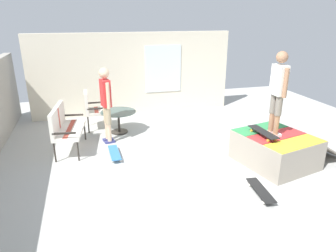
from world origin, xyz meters
name	(u,v)px	position (x,y,z in m)	size (l,w,h in m)	color
ground_plane	(189,166)	(0.00, 0.00, -0.05)	(12.00, 12.00, 0.10)	#B2B2AD
house_facade	(134,74)	(3.80, 0.49, 1.22)	(0.23, 6.00, 2.43)	beige
skate_ramp	(276,149)	(-0.41, -1.73, 0.31)	(1.81, 2.33, 0.63)	gray
patio_bench	(64,125)	(1.40, 2.46, 0.62)	(1.31, 0.71, 1.02)	#2D2823
patio_chair_near_house	(92,107)	(2.67, 1.82, 0.61)	(0.62, 0.55, 1.02)	#2D2823
patio_table	(119,118)	(2.21, 1.17, 0.40)	(0.90, 0.90, 0.57)	#2D2823
person_watching	(106,99)	(1.65, 1.50, 1.06)	(0.47, 0.29, 1.79)	navy
person_skater	(278,88)	(-0.38, -1.61, 1.58)	(0.48, 0.24, 1.65)	silver
skateboard_by_bench	(114,153)	(0.78, 1.45, 0.08)	(0.80, 0.22, 0.10)	#3372B2
skateboard_spare	(260,190)	(-1.39, -0.80, 0.08)	(0.82, 0.29, 0.10)	black
skateboard_on_ramp	(263,132)	(-0.40, -1.38, 0.72)	(0.81, 0.24, 0.10)	black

